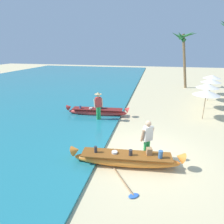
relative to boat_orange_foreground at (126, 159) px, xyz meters
The scene contains 12 objects.
ground_plane 1.18m from the boat_orange_foreground, 49.49° to the left, with size 80.00×80.00×0.00m, color beige.
sea 15.87m from the boat_orange_foreground, 146.01° to the left, with size 24.00×56.00×0.10m, color teal.
boat_orange_foreground is the anchor object (origin of this frame).
boat_red_midground 5.87m from the boat_orange_foreground, 117.88° to the left, with size 4.31×1.04×0.79m.
person_vendor_hatted 5.01m from the boat_orange_foreground, 119.08° to the left, with size 0.58×0.46×1.85m.
person_tourist_customer 1.16m from the boat_orange_foreground, 36.97° to the left, with size 0.55×0.51×1.73m.
parasol_row_0 7.46m from the boat_orange_foreground, 56.25° to the left, with size 1.60×1.60×1.91m.
parasol_row_1 9.77m from the boat_orange_foreground, 61.06° to the left, with size 1.60×1.60×1.91m.
parasol_row_2 12.32m from the boat_orange_foreground, 63.19° to the left, with size 1.60×1.60×1.91m.
parasol_row_3 14.74m from the boat_orange_foreground, 65.06° to the left, with size 1.60×1.60×1.91m.
palm_tree_leaning_seaward 17.32m from the boat_orange_foreground, 77.32° to the left, with size 2.79×2.62×6.05m.
paddle 1.20m from the boat_orange_foreground, 81.37° to the right, with size 1.14×1.49×0.05m.
Camera 1 is at (0.10, -7.15, 4.41)m, focal length 30.14 mm.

